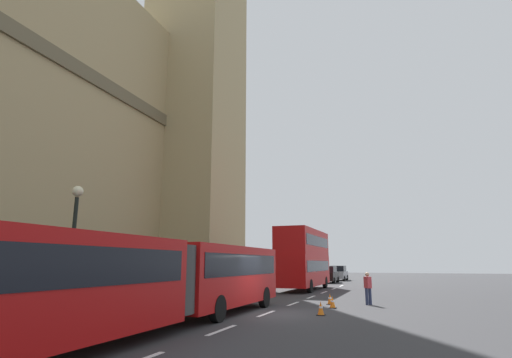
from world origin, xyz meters
TOP-DOWN VIEW (x-y plane):
  - ground_plane at (0.00, 0.00)m, footprint 160.00×160.00m
  - lane_centre_marking at (4.54, 0.00)m, footprint 39.00×0.16m
  - articulated_bus at (-5.36, 1.99)m, footprint 18.35×2.54m
  - double_decker_bus at (15.89, 2.00)m, footprint 9.83×2.54m
  - sedan_lead at (28.81, 2.26)m, footprint 4.40×1.86m
  - sedan_trailing at (35.66, 2.08)m, footprint 4.40×1.86m
  - traffic_cone_west at (0.23, -2.36)m, footprint 0.36×0.36m
  - traffic_cone_middle at (3.17, -2.38)m, footprint 0.36×0.36m
  - traffic_cone_east at (4.87, -1.97)m, footprint 0.36×0.36m
  - street_lamp at (-4.84, 6.50)m, footprint 0.44×0.44m
  - pedestrian_near_cones at (5.38, -3.93)m, footprint 0.46×0.43m

SIDE VIEW (x-z plane):
  - ground_plane at x=0.00m, z-range 0.00..0.00m
  - lane_centre_marking at x=4.54m, z-range 0.00..0.01m
  - traffic_cone_west at x=0.23m, z-range -0.01..0.57m
  - traffic_cone_middle at x=3.17m, z-range -0.01..0.57m
  - traffic_cone_east at x=4.87m, z-range -0.01..0.57m
  - pedestrian_near_cones at x=5.38m, z-range 0.07..1.76m
  - sedan_lead at x=28.81m, z-range -0.01..1.84m
  - sedan_trailing at x=35.66m, z-range -0.01..1.84m
  - articulated_bus at x=-5.36m, z-range 0.30..3.20m
  - double_decker_bus at x=15.89m, z-range 0.26..5.16m
  - street_lamp at x=-4.84m, z-range 0.42..5.69m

